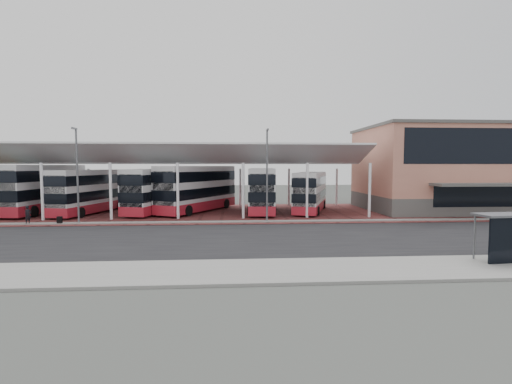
# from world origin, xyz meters

# --- Properties ---
(ground) EXTENTS (140.00, 140.00, 0.00)m
(ground) POSITION_xyz_m (0.00, 0.00, 0.00)
(ground) COLOR #3D403C
(road) EXTENTS (120.00, 14.00, 0.02)m
(road) POSITION_xyz_m (0.00, -1.00, 0.01)
(road) COLOR black
(road) RESTS_ON ground
(forecourt) EXTENTS (72.00, 16.00, 0.06)m
(forecourt) POSITION_xyz_m (2.00, 13.00, 0.03)
(forecourt) COLOR brown
(forecourt) RESTS_ON ground
(sidewalk) EXTENTS (120.00, 4.00, 0.14)m
(sidewalk) POSITION_xyz_m (0.00, -9.00, 0.07)
(sidewalk) COLOR slate
(sidewalk) RESTS_ON ground
(north_kerb) EXTENTS (120.00, 0.80, 0.14)m
(north_kerb) POSITION_xyz_m (0.00, 6.20, 0.07)
(north_kerb) COLOR slate
(north_kerb) RESTS_ON ground
(yellow_line_near) EXTENTS (120.00, 0.12, 0.01)m
(yellow_line_near) POSITION_xyz_m (0.00, -7.00, 0.03)
(yellow_line_near) COLOR gold
(yellow_line_near) RESTS_ON road
(yellow_line_far) EXTENTS (120.00, 0.12, 0.01)m
(yellow_line_far) POSITION_xyz_m (0.00, -6.70, 0.03)
(yellow_line_far) COLOR gold
(yellow_line_far) RESTS_ON road
(canopy) EXTENTS (37.00, 11.63, 7.07)m
(canopy) POSITION_xyz_m (-6.00, 13.94, 5.80)
(canopy) COLOR white
(canopy) RESTS_ON ground
(terminal) EXTENTS (18.40, 14.40, 9.25)m
(terminal) POSITION_xyz_m (23.00, 13.92, 4.66)
(terminal) COLOR #53514E
(terminal) RESTS_ON ground
(lamp_west) EXTENTS (0.16, 0.90, 8.07)m
(lamp_west) POSITION_xyz_m (-14.00, 6.27, 4.36)
(lamp_west) COLOR #58595E
(lamp_west) RESTS_ON ground
(lamp_east) EXTENTS (0.16, 0.90, 8.07)m
(lamp_east) POSITION_xyz_m (2.00, 6.27, 4.36)
(lamp_east) COLOR #58595E
(lamp_east) RESTS_ON ground
(bus_0) EXTENTS (4.16, 12.30, 4.97)m
(bus_0) POSITION_xyz_m (-20.71, 14.42, 2.53)
(bus_0) COLOR silver
(bus_0) RESTS_ON forecourt
(bus_1) EXTENTS (4.92, 11.11, 4.46)m
(bus_1) POSITION_xyz_m (-15.64, 13.52, 2.28)
(bus_1) COLOR silver
(bus_1) RESTS_ON forecourt
(bus_2) EXTENTS (5.32, 11.31, 4.55)m
(bus_2) POSITION_xyz_m (-8.85, 13.87, 2.32)
(bus_2) COLOR silver
(bus_2) RESTS_ON forecourt
(bus_3) EXTENTS (7.96, 11.64, 4.85)m
(bus_3) POSITION_xyz_m (-4.67, 14.15, 2.47)
(bus_3) COLOR silver
(bus_3) RESTS_ON forecourt
(bus_4) EXTENTS (3.50, 11.32, 4.59)m
(bus_4) POSITION_xyz_m (2.18, 13.64, 2.34)
(bus_4) COLOR silver
(bus_4) RESTS_ON forecourt
(bus_5) EXTENTS (5.60, 10.35, 4.18)m
(bus_5) POSITION_xyz_m (7.37, 13.30, 2.14)
(bus_5) COLOR silver
(bus_5) RESTS_ON forecourt
(pedestrian) EXTENTS (0.57, 0.68, 1.59)m
(pedestrian) POSITION_xyz_m (-17.98, 6.00, 0.85)
(pedestrian) COLOR black
(pedestrian) RESTS_ON forecourt
(suitcase) EXTENTS (0.38, 0.27, 0.65)m
(suitcase) POSITION_xyz_m (-15.44, 6.00, 0.38)
(suitcase) COLOR black
(suitcase) RESTS_ON forecourt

